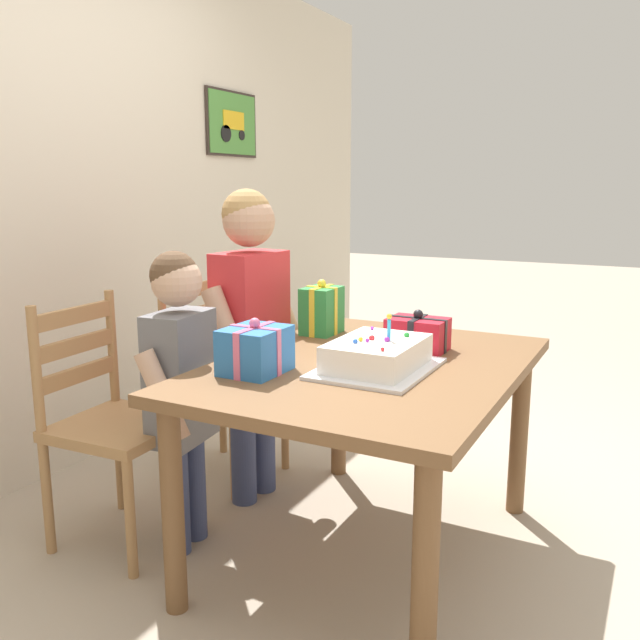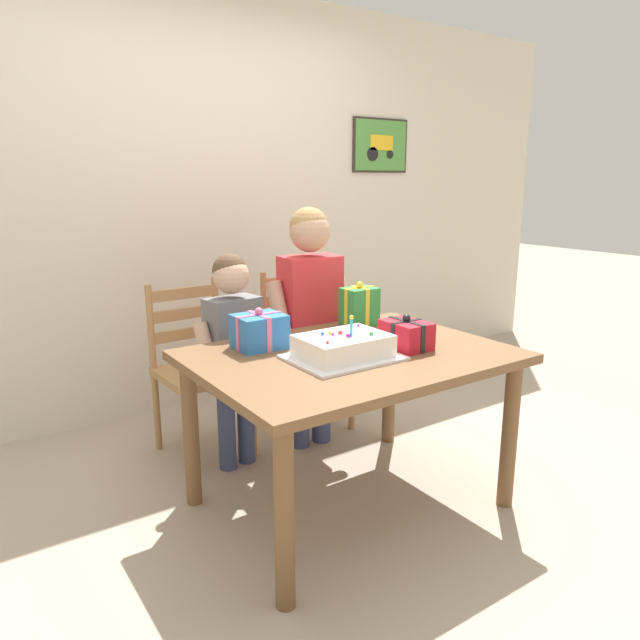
{
  "view_description": "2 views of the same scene",
  "coord_description": "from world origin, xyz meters",
  "px_view_note": "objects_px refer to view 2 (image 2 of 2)",
  "views": [
    {
      "loc": [
        -2.06,
        -0.88,
        1.32
      ],
      "look_at": [
        -0.06,
        0.17,
        0.87
      ],
      "focal_mm": 37.53,
      "sensor_mm": 36.0,
      "label": 1
    },
    {
      "loc": [
        -1.47,
        -1.92,
        1.45
      ],
      "look_at": [
        -0.08,
        0.12,
        0.85
      ],
      "focal_mm": 32.77,
      "sensor_mm": 36.0,
      "label": 2
    }
  ],
  "objects_px": {
    "gift_box_beside_cake": "(359,306)",
    "child_younger": "(233,341)",
    "birthday_cake": "(343,348)",
    "gift_box_red_large": "(259,331)",
    "chair_right": "(304,348)",
    "child_older": "(310,305)",
    "gift_box_corner_small": "(406,335)",
    "chair_left": "(198,368)",
    "dining_table": "(351,373)"
  },
  "relations": [
    {
      "from": "gift_box_red_large",
      "to": "gift_box_beside_cake",
      "type": "relative_size",
      "value": 0.95
    },
    {
      "from": "child_older",
      "to": "gift_box_red_large",
      "type": "bearing_deg",
      "value": -145.26
    },
    {
      "from": "chair_left",
      "to": "child_older",
      "type": "xyz_separation_m",
      "value": [
        0.54,
        -0.27,
        0.33
      ]
    },
    {
      "from": "dining_table",
      "to": "gift_box_corner_small",
      "type": "bearing_deg",
      "value": -18.9
    },
    {
      "from": "gift_box_red_large",
      "to": "gift_box_corner_small",
      "type": "relative_size",
      "value": 1.0
    },
    {
      "from": "gift_box_beside_cake",
      "to": "child_younger",
      "type": "distance_m",
      "value": 0.66
    },
    {
      "from": "birthday_cake",
      "to": "chair_right",
      "type": "bearing_deg",
      "value": 66.26
    },
    {
      "from": "gift_box_beside_cake",
      "to": "child_older",
      "type": "height_order",
      "value": "child_older"
    },
    {
      "from": "dining_table",
      "to": "chair_right",
      "type": "height_order",
      "value": "chair_right"
    },
    {
      "from": "gift_box_corner_small",
      "to": "child_younger",
      "type": "distance_m",
      "value": 0.87
    },
    {
      "from": "dining_table",
      "to": "chair_left",
      "type": "xyz_separation_m",
      "value": [
        -0.33,
        0.9,
        -0.16
      ]
    },
    {
      "from": "dining_table",
      "to": "child_older",
      "type": "height_order",
      "value": "child_older"
    },
    {
      "from": "gift_box_beside_cake",
      "to": "chair_right",
      "type": "distance_m",
      "value": 0.64
    },
    {
      "from": "gift_box_corner_small",
      "to": "child_older",
      "type": "relative_size",
      "value": 0.17
    },
    {
      "from": "chair_left",
      "to": "child_younger",
      "type": "height_order",
      "value": "child_younger"
    },
    {
      "from": "dining_table",
      "to": "gift_box_beside_cake",
      "type": "relative_size",
      "value": 5.83
    },
    {
      "from": "dining_table",
      "to": "chair_left",
      "type": "height_order",
      "value": "chair_left"
    },
    {
      "from": "chair_right",
      "to": "child_older",
      "type": "xyz_separation_m",
      "value": [
        -0.13,
        -0.27,
        0.33
      ]
    },
    {
      "from": "birthday_cake",
      "to": "child_younger",
      "type": "relative_size",
      "value": 0.4
    },
    {
      "from": "birthday_cake",
      "to": "gift_box_beside_cake",
      "type": "height_order",
      "value": "gift_box_beside_cake"
    },
    {
      "from": "birthday_cake",
      "to": "gift_box_red_large",
      "type": "xyz_separation_m",
      "value": [
        -0.21,
        0.34,
        0.03
      ]
    },
    {
      "from": "dining_table",
      "to": "birthday_cake",
      "type": "bearing_deg",
      "value": -145.59
    },
    {
      "from": "gift_box_red_large",
      "to": "child_older",
      "type": "xyz_separation_m",
      "value": [
        0.49,
        0.34,
        -0.0
      ]
    },
    {
      "from": "chair_right",
      "to": "child_younger",
      "type": "height_order",
      "value": "child_younger"
    },
    {
      "from": "dining_table",
      "to": "child_younger",
      "type": "bearing_deg",
      "value": 112.03
    },
    {
      "from": "gift_box_beside_cake",
      "to": "child_younger",
      "type": "height_order",
      "value": "child_younger"
    },
    {
      "from": "gift_box_red_large",
      "to": "gift_box_beside_cake",
      "type": "height_order",
      "value": "gift_box_beside_cake"
    },
    {
      "from": "dining_table",
      "to": "gift_box_beside_cake",
      "type": "bearing_deg",
      "value": 47.86
    },
    {
      "from": "gift_box_red_large",
      "to": "child_younger",
      "type": "xyz_separation_m",
      "value": [
        0.04,
        0.34,
        -0.13
      ]
    },
    {
      "from": "chair_left",
      "to": "chair_right",
      "type": "relative_size",
      "value": 1.0
    },
    {
      "from": "dining_table",
      "to": "gift_box_corner_small",
      "type": "distance_m",
      "value": 0.3
    },
    {
      "from": "gift_box_corner_small",
      "to": "child_older",
      "type": "height_order",
      "value": "child_older"
    },
    {
      "from": "gift_box_beside_cake",
      "to": "child_older",
      "type": "distance_m",
      "value": 0.29
    },
    {
      "from": "birthday_cake",
      "to": "child_older",
      "type": "distance_m",
      "value": 0.74
    },
    {
      "from": "gift_box_red_large",
      "to": "chair_right",
      "type": "xyz_separation_m",
      "value": [
        0.63,
        0.61,
        -0.33
      ]
    },
    {
      "from": "gift_box_red_large",
      "to": "chair_left",
      "type": "bearing_deg",
      "value": 94.06
    },
    {
      "from": "gift_box_corner_small",
      "to": "gift_box_red_large",
      "type": "bearing_deg",
      "value": 145.43
    },
    {
      "from": "gift_box_red_large",
      "to": "child_younger",
      "type": "distance_m",
      "value": 0.37
    },
    {
      "from": "birthday_cake",
      "to": "gift_box_corner_small",
      "type": "bearing_deg",
      "value": -4.26
    },
    {
      "from": "chair_right",
      "to": "child_younger",
      "type": "distance_m",
      "value": 0.68
    },
    {
      "from": "gift_box_red_large",
      "to": "gift_box_beside_cake",
      "type": "xyz_separation_m",
      "value": [
        0.62,
        0.08,
        0.02
      ]
    },
    {
      "from": "child_younger",
      "to": "gift_box_corner_small",
      "type": "bearing_deg",
      "value": -55.13
    },
    {
      "from": "birthday_cake",
      "to": "gift_box_red_large",
      "type": "height_order",
      "value": "birthday_cake"
    },
    {
      "from": "birthday_cake",
      "to": "gift_box_beside_cake",
      "type": "bearing_deg",
      "value": 45.54
    },
    {
      "from": "gift_box_red_large",
      "to": "chair_left",
      "type": "distance_m",
      "value": 0.7
    },
    {
      "from": "dining_table",
      "to": "gift_box_red_large",
      "type": "relative_size",
      "value": 6.14
    },
    {
      "from": "gift_box_corner_small",
      "to": "child_younger",
      "type": "bearing_deg",
      "value": 124.87
    },
    {
      "from": "gift_box_red_large",
      "to": "chair_left",
      "type": "relative_size",
      "value": 0.23
    },
    {
      "from": "child_younger",
      "to": "birthday_cake",
      "type": "bearing_deg",
      "value": -76.15
    },
    {
      "from": "chair_right",
      "to": "child_older",
      "type": "height_order",
      "value": "child_older"
    }
  ]
}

